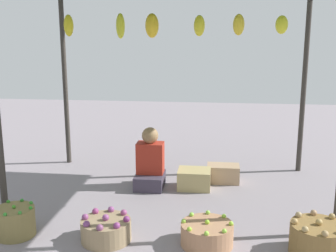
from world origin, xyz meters
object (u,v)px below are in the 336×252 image
Objects in this scene: vendor_person at (150,164)px; wooden_crate_near_vendor at (223,173)px; basket_green_chilies at (15,222)px; basket_potatoes at (318,239)px; wooden_crate_stacked_rear at (194,179)px; basket_limes at (207,234)px; basket_purple_onions at (106,229)px.

vendor_person is 1.00m from wooden_crate_near_vendor.
wooden_crate_near_vendor is at bearing 40.95° from basket_green_chilies.
basket_potatoes is (2.84, -0.02, 0.00)m from basket_green_chilies.
wooden_crate_stacked_rear is (-1.18, 1.50, -0.02)m from basket_potatoes.
basket_green_chilies is 0.78× the size of basket_limes.
vendor_person is 1.59× the size of basket_limes.
vendor_person reaches higher than basket_potatoes.
wooden_crate_stacked_rear is at bearing 1.27° from vendor_person.
wooden_crate_near_vendor is at bearing 36.84° from wooden_crate_stacked_rear.
basket_purple_onions is 0.97× the size of basket_limes.
basket_green_chilies is at bearing -138.19° from wooden_crate_stacked_rear.
basket_green_chilies reaches higher than basket_limes.
basket_purple_onions is 2.08m from wooden_crate_near_vendor.
vendor_person is at bearing 82.59° from basket_purple_onions.
basket_potatoes is (1.75, -1.49, -0.15)m from vendor_person.
wooden_crate_stacked_rear is (0.57, 0.01, -0.18)m from vendor_person.
basket_purple_onions is 1.66m from wooden_crate_stacked_rear.
basket_purple_onions is at bearing 0.66° from basket_green_chilies.
wooden_crate_stacked_rear is at bearing 41.81° from basket_green_chilies.
basket_purple_onions is 0.97× the size of basket_potatoes.
basket_green_chilies is 0.78× the size of basket_potatoes.
basket_purple_onions reaches higher than basket_limes.
vendor_person reaches higher than basket_limes.
basket_potatoes reaches higher than wooden_crate_stacked_rear.
basket_green_chilies is at bearing -179.34° from basket_purple_onions.
vendor_person reaches higher than basket_green_chilies.
vendor_person reaches higher than wooden_crate_near_vendor.
basket_potatoes is 1.19× the size of wooden_crate_stacked_rear.
basket_potatoes is at bearing -65.45° from wooden_crate_near_vendor.
basket_potatoes reaches higher than wooden_crate_near_vendor.
basket_green_chilies is (-1.09, -1.47, -0.15)m from vendor_person.
basket_limes is (0.96, 0.03, -0.00)m from basket_purple_onions.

